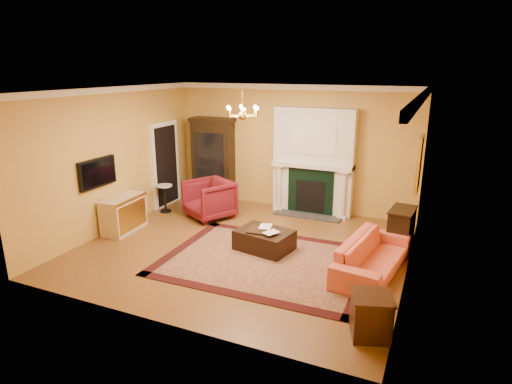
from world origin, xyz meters
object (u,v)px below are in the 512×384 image
Objects in this scene: wingback_armchair at (209,197)px; pedestal_table at (165,196)px; leather_ottoman at (264,240)px; china_cabinet at (214,162)px; commode at (124,214)px; console_table at (401,230)px; coral_sofa at (373,250)px; end_table at (371,317)px.

wingback_armchair reaches higher than pedestal_table.
china_cabinet is at bearing 145.78° from leather_ottoman.
commode is at bearing -101.80° from wingback_armchair.
console_table is at bearing 10.74° from commode.
console_table is (0.33, 1.23, -0.01)m from coral_sofa.
wingback_armchair is 1.26× the size of console_table.
end_table is 0.72× the size of console_table.
leather_ottoman is at bearing -148.95° from console_table.
end_table is 3.08m from console_table.
pedestal_table is 6.19m from end_table.
coral_sofa is 2.06m from leather_ottoman.
commode is at bearing -93.19° from pedestal_table.
coral_sofa is (5.10, -1.23, 0.01)m from pedestal_table.
commode is at bearing -109.89° from china_cabinet.
leather_ottoman is (2.43, -2.41, -0.83)m from china_cabinet.
china_cabinet is 6.50m from end_table.
china_cabinet is 1.59m from pedestal_table.
wingback_armchair is 1.19m from pedestal_table.
commode is 3.15m from leather_ottoman.
console_table reaches higher than pedestal_table.
pedestal_table is 5.43m from console_table.
coral_sofa reaches higher than commode.
china_cabinet is 3.07× the size of pedestal_table.
coral_sofa reaches higher than pedestal_table.
wingback_armchair is 0.47× the size of coral_sofa.
commode is (-1.26, -1.47, -0.11)m from wingback_armchair.
coral_sofa is at bearing 98.40° from end_table.
leather_ottoman is (-2.32, 1.97, -0.07)m from end_table.
china_cabinet reaches higher than console_table.
coral_sofa is (5.18, 0.16, 0.02)m from commode.
coral_sofa reaches higher than end_table.
china_cabinet reaches higher than end_table.
console_table is at bearing 88.88° from end_table.
leather_ottoman is at bearing -3.41° from wingback_armchair.
console_table is at bearing -6.95° from coral_sofa.
leather_ottoman is at bearing -19.85° from pedestal_table.
end_table is (4.74, -4.38, -0.76)m from china_cabinet.
pedestal_table is 0.87× the size of console_table.
wingback_armchair reaches higher than commode.
pedestal_table is 0.66× the size of leather_ottoman.
pedestal_table is (-1.18, -0.08, -0.10)m from wingback_armchair.
china_cabinet is at bearing 170.87° from console_table.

